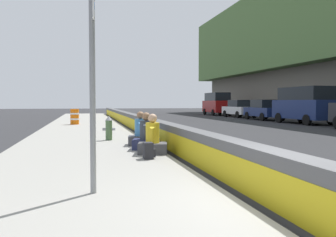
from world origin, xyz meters
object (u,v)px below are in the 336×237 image
parked_car_fourth (304,104)px  seated_person_rear (141,134)px  backpack (148,151)px  parked_car_farther (217,103)px  parked_car_midline (264,110)px  seated_person_middle (146,138)px  parked_car_far (239,109)px  route_sign_post (92,57)px  fire_hydrant (109,128)px  seated_person_foreground (153,141)px  construction_barrel (75,117)px

parked_car_fourth → seated_person_rear: bearing=129.6°
backpack → parked_car_farther: (30.54, -13.19, 1.02)m
backpack → parked_car_midline: bearing=-34.4°
seated_person_middle → seated_person_rear: bearing=0.3°
seated_person_middle → parked_car_far: size_ratio=0.24×
route_sign_post → fire_hydrant: (7.73, -0.72, -1.62)m
seated_person_middle → seated_person_rear: size_ratio=1.00×
seated_person_foreground → parked_car_far: size_ratio=0.24×
seated_person_rear → parked_car_farther: (27.65, -12.95, 0.87)m
seated_person_middle → seated_person_rear: (1.09, 0.01, -0.00)m
fire_hydrant → construction_barrel: (9.77, 1.47, 0.03)m
route_sign_post → seated_person_middle: bearing=-18.3°
seated_person_rear → construction_barrel: (11.49, 2.38, 0.14)m
seated_person_foreground → backpack: (-0.84, 0.26, -0.14)m
construction_barrel → parked_car_far: size_ratio=0.21×
seated_person_middle → parked_car_far: bearing=-29.8°
construction_barrel → seated_person_middle: bearing=-169.3°
fire_hydrant → seated_person_rear: seated_person_rear is taller
fire_hydrant → parked_car_far: bearing=-34.9°
construction_barrel → parked_car_fourth: bearing=-92.4°
seated_person_rear → parked_car_farther: bearing=-25.1°
seated_person_foreground → parked_car_far: (23.84, -13.11, 0.39)m
seated_person_foreground → parked_car_fourth: parked_car_fourth is taller
route_sign_post → parked_car_midline: (22.38, -14.58, -1.35)m
seated_person_foreground → fire_hydrant: bearing=13.8°
route_sign_post → seated_person_rear: bearing=-15.1°
backpack → construction_barrel: (14.37, 2.14, 0.28)m
parked_car_midline → parked_car_farther: (11.28, 0.01, 0.49)m
route_sign_post → parked_car_farther: (33.66, -14.58, -0.86)m
seated_person_middle → seated_person_rear: seated_person_middle is taller
backpack → seated_person_middle: bearing=-7.7°
backpack → parked_car_midline: 23.35m
seated_person_rear → parked_car_far: 25.44m
parked_car_far → parked_car_farther: size_ratio=0.88×
seated_person_foreground → construction_barrel: 13.74m
backpack → fire_hydrant: bearing=8.3°
seated_person_foreground → parked_car_midline: size_ratio=0.24×
route_sign_post → parked_car_fourth: (16.85, -14.72, -0.86)m
seated_person_middle → parked_car_midline: (17.46, -12.96, 0.38)m
seated_person_foreground → parked_car_farther: parked_car_farther is taller
construction_barrel → parked_car_midline: (4.88, -15.34, 0.24)m
seated_person_rear → parked_car_far: bearing=-31.1°
parked_car_fourth → parked_car_farther: same height
seated_person_rear → parked_car_farther: 30.55m
route_sign_post → construction_barrel: size_ratio=3.79×
seated_person_foreground → parked_car_fourth: size_ratio=0.21×
parked_car_far → seated_person_middle: bearing=150.2°
seated_person_rear → construction_barrel: size_ratio=1.14×
route_sign_post → parked_car_far: size_ratio=0.79×
construction_barrel → parked_car_farther: 22.29m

